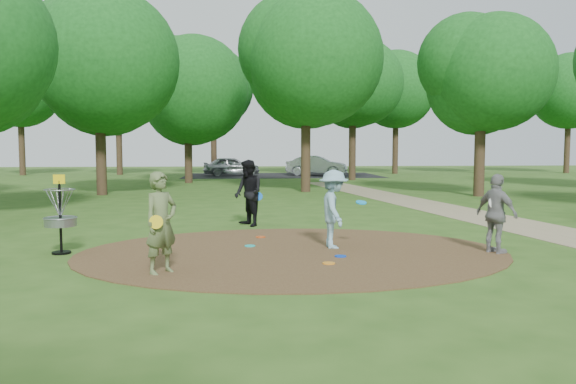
{
  "coord_description": "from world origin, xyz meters",
  "views": [
    {
      "loc": [
        -1.02,
        -10.8,
        2.07
      ],
      "look_at": [
        0.0,
        1.2,
        1.1
      ],
      "focal_mm": 35.0,
      "sensor_mm": 36.0,
      "label": 1
    }
  ],
  "objects": [
    {
      "name": "ground",
      "position": [
        0.0,
        0.0,
        0.0
      ],
      "size": [
        100.0,
        100.0,
        0.0
      ],
      "primitive_type": "plane",
      "color": "#2D5119",
      "rests_on": "ground"
    },
    {
      "name": "dirt_clearing",
      "position": [
        0.0,
        0.0,
        0.01
      ],
      "size": [
        8.4,
        8.4,
        0.02
      ],
      "primitive_type": "cylinder",
      "color": "#47301C",
      "rests_on": "ground"
    },
    {
      "name": "footpath",
      "position": [
        6.5,
        2.0,
        0.01
      ],
      "size": [
        7.55,
        39.89,
        0.01
      ],
      "primitive_type": "cube",
      "rotation": [
        0.0,
        0.0,
        0.14
      ],
      "color": "#8C7A5B",
      "rests_on": "ground"
    },
    {
      "name": "parking_lot",
      "position": [
        2.0,
        30.0,
        0.0
      ],
      "size": [
        14.0,
        8.0,
        0.01
      ],
      "primitive_type": "cube",
      "color": "black",
      "rests_on": "ground"
    },
    {
      "name": "player_observer_with_disc",
      "position": [
        -2.31,
        -1.63,
        0.84
      ],
      "size": [
        0.71,
        0.72,
        1.67
      ],
      "color": "#5A6B3E",
      "rests_on": "ground"
    },
    {
      "name": "player_throwing_with_disc",
      "position": [
        0.87,
        0.42,
        0.8
      ],
      "size": [
        1.01,
        1.05,
        1.61
      ],
      "color": "#84B3C5",
      "rests_on": "ground"
    },
    {
      "name": "player_walking_with_disc",
      "position": [
        -0.82,
        3.83,
        0.87
      ],
      "size": [
        0.97,
        1.05,
        1.74
      ],
      "color": "black",
      "rests_on": "ground"
    },
    {
      "name": "player_waiting_with_disc",
      "position": [
        3.91,
        -0.42,
        0.78
      ],
      "size": [
        0.74,
        0.98,
        1.55
      ],
      "color": "gray",
      "rests_on": "ground"
    },
    {
      "name": "disc_ground_cyan",
      "position": [
        -0.84,
        0.69,
        0.03
      ],
      "size": [
        0.22,
        0.22,
        0.02
      ],
      "primitive_type": "cylinder",
      "color": "#18C5BF",
      "rests_on": "dirt_clearing"
    },
    {
      "name": "disc_ground_blue",
      "position": [
        0.84,
        -0.56,
        0.03
      ],
      "size": [
        0.22,
        0.22,
        0.02
      ],
      "primitive_type": "cylinder",
      "color": "#0B39C8",
      "rests_on": "dirt_clearing"
    },
    {
      "name": "disc_ground_red",
      "position": [
        -0.57,
        1.83,
        0.03
      ],
      "size": [
        0.22,
        0.22,
        0.02
      ],
      "primitive_type": "cylinder",
      "color": "#CA4614",
      "rests_on": "dirt_clearing"
    },
    {
      "name": "car_left",
      "position": [
        -1.64,
        29.85,
        0.69
      ],
      "size": [
        4.25,
        2.17,
        1.38
      ],
      "primitive_type": "imported",
      "rotation": [
        0.0,
        0.0,
        1.71
      ],
      "color": "#9FA2A6",
      "rests_on": "ground"
    },
    {
      "name": "car_right",
      "position": [
        4.54,
        29.71,
        0.72
      ],
      "size": [
        4.63,
        2.66,
        1.44
      ],
      "primitive_type": "imported",
      "rotation": [
        0.0,
        0.0,
        1.3
      ],
      "color": "#B6BABF",
      "rests_on": "ground"
    },
    {
      "name": "disc_ground_orange",
      "position": [
        0.52,
        -1.18,
        0.03
      ],
      "size": [
        0.22,
        0.22,
        0.02
      ],
      "primitive_type": "cylinder",
      "color": "orange",
      "rests_on": "dirt_clearing"
    },
    {
      "name": "disc_golf_basket",
      "position": [
        -4.5,
        0.3,
        0.87
      ],
      "size": [
        0.63,
        0.63,
        1.54
      ],
      "color": "black",
      "rests_on": "ground"
    },
    {
      "name": "tree_ring",
      "position": [
        2.11,
        10.55,
        5.2
      ],
      "size": [
        37.42,
        45.14,
        8.92
      ],
      "color": "#332316",
      "rests_on": "ground"
    }
  ]
}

